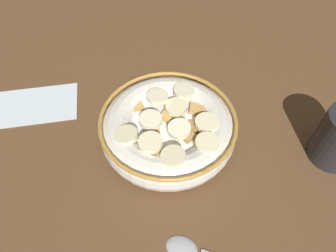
{
  "coord_description": "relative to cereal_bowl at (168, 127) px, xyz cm",
  "views": [
    {
      "loc": [
        -2.73,
        -27.13,
        37.74
      ],
      "look_at": [
        0.0,
        0.0,
        3.0
      ],
      "focal_mm": 32.63,
      "sensor_mm": 36.0,
      "label": 1
    }
  ],
  "objects": [
    {
      "name": "ground_plane",
      "position": [
        -0.03,
        0.02,
        -3.67
      ],
      "size": [
        92.01,
        92.01,
        2.0
      ],
      "primitive_type": "cube",
      "color": "brown"
    },
    {
      "name": "cereal_bowl",
      "position": [
        0.0,
        0.0,
        0.0
      ],
      "size": [
        19.72,
        19.72,
        5.57
      ],
      "color": "silver",
      "rests_on": "ground_plane"
    },
    {
      "name": "spoon",
      "position": [
        2.07,
        -17.1,
        -2.34
      ],
      "size": [
        13.08,
        7.62,
        0.8
      ],
      "color": "#A5A5AD",
      "rests_on": "ground_plane"
    },
    {
      "name": "folded_napkin",
      "position": [
        -21.37,
        8.88,
        -2.52
      ],
      "size": [
        14.34,
        9.22,
        0.3
      ],
      "primitive_type": "cube",
      "rotation": [
        0.0,
        0.0,
        0.07
      ],
      "color": "silver",
      "rests_on": "ground_plane"
    }
  ]
}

